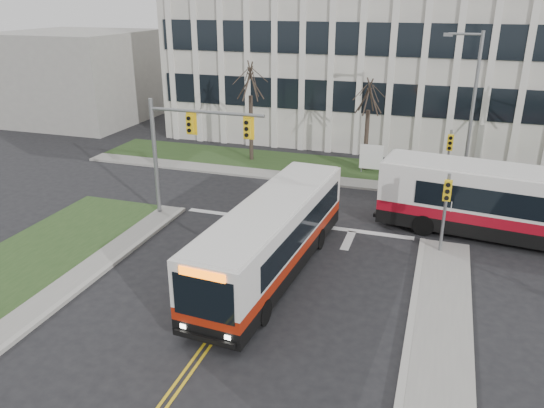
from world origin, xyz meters
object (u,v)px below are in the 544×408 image
at_px(directory_sign, 371,157).
at_px(bus_cross, 519,207).
at_px(streetlight, 470,104).
at_px(bus_main, 272,239).

relative_size(directory_sign, bus_cross, 0.16).
xyz_separation_m(directory_sign, bus_cross, (8.02, -8.00, 0.54)).
distance_m(streetlight, bus_cross, 7.95).
relative_size(streetlight, bus_cross, 0.72).
relative_size(streetlight, directory_sign, 4.60).
bearing_deg(streetlight, bus_main, -119.54).
xyz_separation_m(streetlight, bus_cross, (2.49, -6.70, -3.49)).
bearing_deg(directory_sign, bus_main, -97.81).
bearing_deg(streetlight, bus_cross, -69.60).
xyz_separation_m(directory_sign, bus_main, (-2.00, -14.59, 0.38)).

